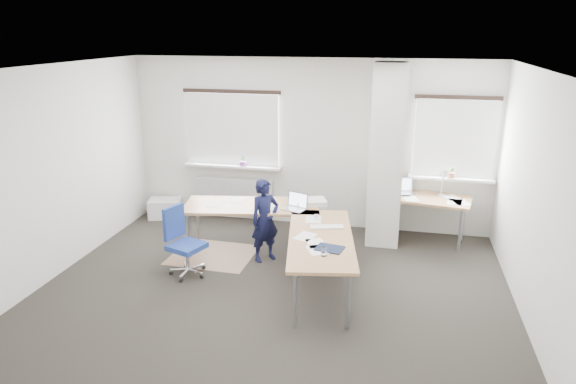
% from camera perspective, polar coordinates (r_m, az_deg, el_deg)
% --- Properties ---
extents(ground, '(6.00, 6.00, 0.00)m').
position_cam_1_polar(ground, '(6.73, -1.71, -10.97)').
color(ground, black).
rests_on(ground, ground).
extents(room_shell, '(6.04, 5.04, 2.82)m').
position_cam_1_polar(room_shell, '(6.48, 0.69, 4.48)').
color(room_shell, beige).
rests_on(room_shell, ground).
extents(floor_mat, '(1.23, 1.05, 0.01)m').
position_cam_1_polar(floor_mat, '(7.81, -8.35, -6.92)').
color(floor_mat, '#846148').
rests_on(floor_mat, ground).
extents(white_crate, '(0.64, 0.52, 0.34)m').
position_cam_1_polar(white_crate, '(9.43, -13.46, -1.76)').
color(white_crate, white).
rests_on(white_crate, ground).
extents(desk_main, '(2.82, 2.63, 0.96)m').
position_cam_1_polar(desk_main, '(7.07, -0.11, -3.32)').
color(desk_main, '#9B6442').
rests_on(desk_main, ground).
extents(desk_side, '(1.50, 0.93, 1.22)m').
position_cam_1_polar(desk_side, '(8.29, 14.86, -0.79)').
color(desk_side, '#9B6442').
rests_on(desk_side, ground).
extents(task_chair, '(0.55, 0.54, 0.96)m').
position_cam_1_polar(task_chair, '(7.19, -11.32, -7.00)').
color(task_chair, navy).
rests_on(task_chair, ground).
extents(person, '(0.52, 0.52, 1.22)m').
position_cam_1_polar(person, '(7.36, -2.57, -3.17)').
color(person, black).
rests_on(person, ground).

